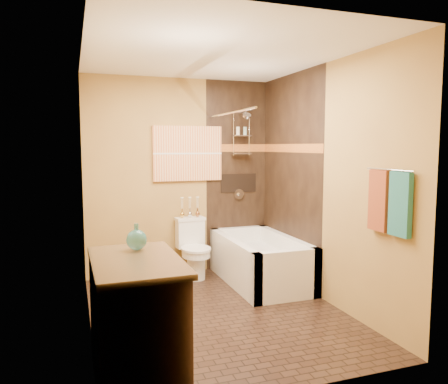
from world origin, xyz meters
name	(u,v)px	position (x,y,z in m)	size (l,w,h in m)	color
floor	(217,312)	(0.00, 0.00, 0.00)	(3.00, 3.00, 0.00)	black
wall_left	(86,191)	(-1.20, 0.00, 1.25)	(0.02, 3.00, 2.50)	#B08E44
wall_right	(324,184)	(1.20, 0.00, 1.25)	(0.02, 3.00, 2.50)	#B08E44
wall_back	(180,177)	(0.00, 1.50, 1.25)	(2.40, 0.02, 2.50)	#B08E44
wall_front	(290,208)	(0.00, -1.50, 1.25)	(2.40, 0.02, 2.50)	#B08E44
ceiling	(216,54)	(0.00, 0.00, 2.50)	(3.00, 3.00, 0.00)	silver
alcove_tile_back	(237,176)	(0.78, 1.49, 1.25)	(0.85, 0.01, 2.50)	black
alcove_tile_right	(290,179)	(1.19, 0.75, 1.25)	(0.01, 1.50, 2.50)	black
mosaic_band_back	(237,148)	(0.78, 1.48, 1.62)	(0.85, 0.01, 0.10)	#94481A
mosaic_band_right	(290,148)	(1.18, 0.75, 1.62)	(0.01, 1.50, 0.10)	#94481A
alcove_niche	(238,183)	(0.80, 1.48, 1.15)	(0.50, 0.01, 0.25)	black
shower_fixtures	(241,144)	(0.80, 1.38, 1.67)	(0.24, 0.33, 1.16)	silver
curtain_rod	(229,113)	(0.40, 0.75, 2.02)	(0.03, 0.03, 1.55)	silver
towel_bar	(390,170)	(1.15, -1.05, 1.45)	(0.02, 0.02, 0.55)	silver
towel_teal	(400,204)	(1.16, -1.18, 1.18)	(0.05, 0.22, 0.52)	#1E665D
towel_rust	(379,201)	(1.16, -0.92, 1.18)	(0.05, 0.22, 0.52)	maroon
sunset_painting	(188,154)	(0.10, 1.48, 1.55)	(0.90, 0.04, 0.70)	#DD6534
vanity_mirror	(92,168)	(-1.19, -1.00, 1.50)	(0.01, 1.00, 0.90)	white
bathtub	(260,264)	(0.80, 0.75, 0.22)	(0.80, 1.50, 0.55)	white
toilet	(194,248)	(0.10, 1.22, 0.37)	(0.38, 0.56, 0.73)	white
vanity	(136,319)	(-0.92, -1.00, 0.44)	(0.61, 0.99, 0.87)	black
teal_bottle	(136,237)	(-0.87, -0.74, 0.97)	(0.16, 0.16, 0.24)	#287879
bud_vases	(190,207)	(0.10, 1.39, 0.87)	(0.26, 0.05, 0.26)	gold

